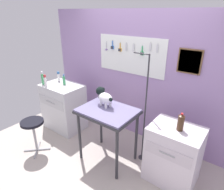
{
  "coord_description": "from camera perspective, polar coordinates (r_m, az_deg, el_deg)",
  "views": [
    {
      "loc": [
        1.64,
        -1.65,
        2.25
      ],
      "look_at": [
        0.13,
        0.35,
        1.16
      ],
      "focal_mm": 31.05,
      "sensor_mm": 36.0,
      "label": 1
    }
  ],
  "objects": [
    {
      "name": "stool",
      "position": [
        3.52,
        -22.29,
        -8.53
      ],
      "size": [
        0.37,
        0.37,
        0.6
      ],
      "color": "#9E9EA3",
      "rests_on": "ground"
    },
    {
      "name": "ground",
      "position": [
        3.25,
        -5.92,
        -21.06
      ],
      "size": [
        4.4,
        4.0,
        0.04
      ],
      "primitive_type": "cube",
      "color": "#B7AAA1"
    },
    {
      "name": "spray_bottle_tall",
      "position": [
        3.88,
        -19.03,
        3.77
      ],
      "size": [
        0.05,
        0.05,
        0.23
      ],
      "color": "white",
      "rests_on": "counter_left"
    },
    {
      "name": "grooming_arm",
      "position": [
        2.98,
        9.51,
        -5.83
      ],
      "size": [
        0.29,
        0.11,
        1.74
      ],
      "color": "#2D2D33",
      "rests_on": "ground"
    },
    {
      "name": "counter_left",
      "position": [
        4.07,
        -14.03,
        -3.33
      ],
      "size": [
        0.8,
        0.58,
        0.93
      ],
      "color": "silver",
      "rests_on": "ground"
    },
    {
      "name": "cabinet_right",
      "position": [
        2.93,
        17.54,
        -16.38
      ],
      "size": [
        0.68,
        0.54,
        0.85
      ],
      "color": "silver",
      "rests_on": "ground"
    },
    {
      "name": "soda_bottle",
      "position": [
        2.61,
        19.59,
        -7.6
      ],
      "size": [
        0.08,
        0.08,
        0.24
      ],
      "color": "#432A18",
      "rests_on": "cabinet_right"
    },
    {
      "name": "rear_wall_panel",
      "position": [
        3.53,
        7.51,
        5.21
      ],
      "size": [
        4.0,
        0.11,
        2.3
      ],
      "color": "#A182B8",
      "rests_on": "ground"
    },
    {
      "name": "dog",
      "position": [
        2.96,
        -2.4,
        -0.41
      ],
      "size": [
        0.37,
        0.23,
        0.27
      ],
      "color": "white",
      "rests_on": "grooming_table"
    },
    {
      "name": "spray_bottle_short",
      "position": [
        4.12,
        -15.43,
        5.12
      ],
      "size": [
        0.05,
        0.05,
        0.2
      ],
      "color": "white",
      "rests_on": "counter_left"
    },
    {
      "name": "detangler_spray",
      "position": [
        3.9,
        -13.94,
        4.26
      ],
      "size": [
        0.05,
        0.05,
        0.21
      ],
      "color": "#3C995C",
      "rests_on": "counter_left"
    },
    {
      "name": "shampoo_bottle",
      "position": [
        4.02,
        -19.75,
        4.55
      ],
      "size": [
        0.05,
        0.05,
        0.26
      ],
      "color": "#42A762",
      "rests_on": "counter_left"
    },
    {
      "name": "grooming_table",
      "position": [
        2.93,
        -1.29,
        -6.15
      ],
      "size": [
        0.85,
        0.65,
        0.91
      ],
      "color": "#2D2D33",
      "rests_on": "ground"
    }
  ]
}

